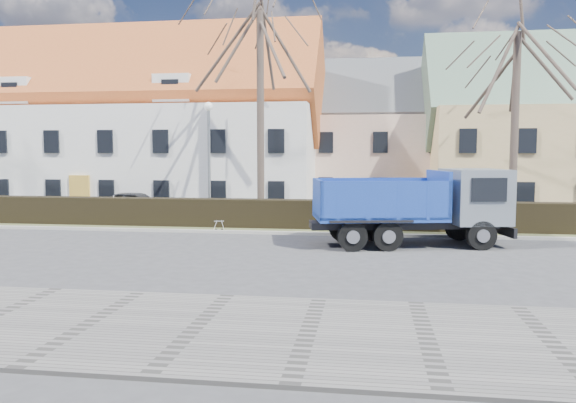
% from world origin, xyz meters
% --- Properties ---
extents(ground, '(120.00, 120.00, 0.00)m').
position_xyz_m(ground, '(0.00, 0.00, 0.00)').
color(ground, '#3F3F42').
extents(sidewalk_near, '(80.00, 5.00, 0.08)m').
position_xyz_m(sidewalk_near, '(0.00, -8.50, 0.04)').
color(sidewalk_near, slate).
rests_on(sidewalk_near, ground).
extents(curb_far, '(80.00, 0.30, 0.12)m').
position_xyz_m(curb_far, '(0.00, 4.60, 0.06)').
color(curb_far, '#A3A095').
rests_on(curb_far, ground).
extents(grass_strip, '(80.00, 3.00, 0.10)m').
position_xyz_m(grass_strip, '(0.00, 6.20, 0.05)').
color(grass_strip, '#4F5731').
rests_on(grass_strip, ground).
extents(hedge, '(60.00, 0.90, 1.30)m').
position_xyz_m(hedge, '(0.00, 6.00, 0.65)').
color(hedge, black).
rests_on(hedge, ground).
extents(building_white, '(26.80, 10.80, 9.50)m').
position_xyz_m(building_white, '(-13.00, 16.00, 4.75)').
color(building_white, white).
rests_on(building_white, ground).
extents(building_pink, '(10.80, 8.80, 8.00)m').
position_xyz_m(building_pink, '(4.00, 20.00, 4.00)').
color(building_pink, beige).
rests_on(building_pink, ground).
extents(tree_1, '(9.20, 9.20, 12.65)m').
position_xyz_m(tree_1, '(-2.00, 8.50, 6.33)').
color(tree_1, '#473A31').
rests_on(tree_1, ground).
extents(tree_2, '(8.00, 8.00, 11.00)m').
position_xyz_m(tree_2, '(10.00, 8.50, 5.50)').
color(tree_2, '#473A31').
rests_on(tree_2, ground).
extents(dump_truck, '(7.85, 4.21, 2.98)m').
position_xyz_m(dump_truck, '(4.64, 2.41, 1.49)').
color(dump_truck, navy).
rests_on(dump_truck, ground).
extents(streetlight, '(0.46, 0.46, 5.94)m').
position_xyz_m(streetlight, '(-4.21, 7.00, 2.97)').
color(streetlight, gray).
rests_on(streetlight, ground).
extents(cart_frame, '(0.67, 0.47, 0.56)m').
position_xyz_m(cart_frame, '(-3.36, 4.88, 0.28)').
color(cart_frame, silver).
rests_on(cart_frame, ground).
extents(parked_car_a, '(4.20, 1.81, 1.41)m').
position_xyz_m(parked_car_a, '(-9.13, 9.79, 0.71)').
color(parked_car_a, '#26262A').
rests_on(parked_car_a, ground).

